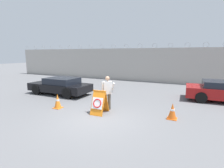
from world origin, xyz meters
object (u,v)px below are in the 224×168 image
at_px(security_guard, 108,91).
at_px(parked_car_front_coupe, 60,86).
at_px(barricade_sign, 99,102).
at_px(traffic_cone_mid, 172,111).
at_px(traffic_cone_near, 58,101).

xyz_separation_m(security_guard, parked_car_front_coupe, (-4.54, 1.68, -0.35)).
distance_m(barricade_sign, traffic_cone_mid, 3.31).
distance_m(traffic_cone_mid, parked_car_front_coupe, 7.84).
relative_size(traffic_cone_near, traffic_cone_mid, 1.05).
xyz_separation_m(traffic_cone_near, traffic_cone_mid, (5.59, 0.95, -0.02)).
bearing_deg(parked_car_front_coupe, traffic_cone_near, 129.47).
relative_size(barricade_sign, parked_car_front_coupe, 0.25).
xyz_separation_m(security_guard, traffic_cone_near, (-2.47, -0.89, -0.58)).
xyz_separation_m(traffic_cone_near, parked_car_front_coupe, (-2.07, 2.57, 0.23)).
distance_m(security_guard, traffic_cone_mid, 3.18).
bearing_deg(traffic_cone_mid, security_guard, -178.91).
bearing_deg(barricade_sign, traffic_cone_near, -177.71).
xyz_separation_m(barricade_sign, security_guard, (0.09, 0.69, 0.40)).
relative_size(traffic_cone_mid, parked_car_front_coupe, 0.16).
xyz_separation_m(barricade_sign, traffic_cone_mid, (3.22, 0.75, -0.20)).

